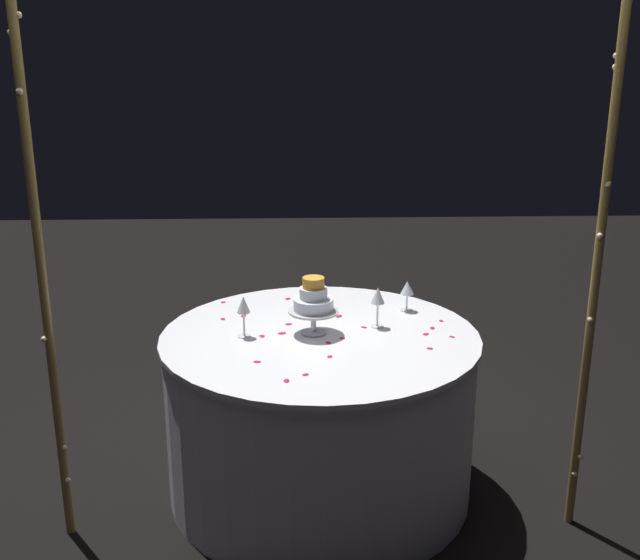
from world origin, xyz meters
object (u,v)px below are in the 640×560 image
(main_table, at_px, (320,413))
(tiered_cake, at_px, (313,301))
(decorative_arch, at_px, (323,180))
(wine_glass_1, at_px, (407,289))
(wine_glass_2, at_px, (243,307))
(wine_glass_0, at_px, (378,297))

(main_table, xyz_separation_m, tiered_cake, (0.03, -0.01, 0.53))
(decorative_arch, distance_m, main_table, 1.15)
(wine_glass_1, height_order, wine_glass_2, wine_glass_2)
(tiered_cake, xyz_separation_m, wine_glass_2, (0.30, 0.03, -0.01))
(tiered_cake, bearing_deg, decorative_arch, 95.13)
(wine_glass_2, bearing_deg, tiered_cake, -174.85)
(tiered_cake, height_order, wine_glass_0, tiered_cake)
(main_table, distance_m, wine_glass_2, 0.61)
(decorative_arch, relative_size, wine_glass_1, 15.45)
(main_table, distance_m, tiered_cake, 0.53)
(wine_glass_0, bearing_deg, decorative_arch, 56.07)
(wine_glass_0, height_order, wine_glass_1, wine_glass_0)
(wine_glass_1, bearing_deg, wine_glass_0, 52.74)
(tiered_cake, height_order, wine_glass_1, tiered_cake)
(tiered_cake, distance_m, wine_glass_2, 0.30)
(wine_glass_0, distance_m, wine_glass_2, 0.60)
(tiered_cake, height_order, wine_glass_2, tiered_cake)
(decorative_arch, distance_m, wine_glass_0, 0.75)
(decorative_arch, height_order, wine_glass_0, decorative_arch)
(wine_glass_0, relative_size, wine_glass_1, 1.27)
(wine_glass_1, bearing_deg, decorative_arch, 54.85)
(main_table, bearing_deg, wine_glass_1, -144.99)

